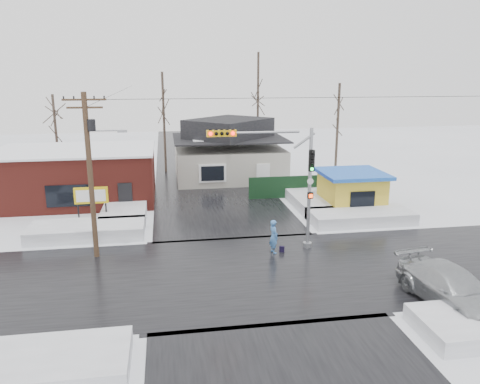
{
  "coord_description": "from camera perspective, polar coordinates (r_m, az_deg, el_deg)",
  "views": [
    {
      "loc": [
        -4.01,
        -21.78,
        9.98
      ],
      "look_at": [
        0.32,
        4.98,
        3.0
      ],
      "focal_mm": 35.0,
      "sensor_mm": 36.0,
      "label": 1
    }
  ],
  "objects": [
    {
      "name": "brick_building",
      "position": [
        39.22,
        -19.28,
        2.0
      ],
      "size": [
        12.2,
        8.2,
        4.12
      ],
      "color": "maroon",
      "rests_on": "ground"
    },
    {
      "name": "fence",
      "position": [
        38.38,
        6.96,
        0.65
      ],
      "size": [
        8.0,
        0.12,
        1.8
      ],
      "primitive_type": "cube",
      "color": "black",
      "rests_on": "ground"
    },
    {
      "name": "tree_far_right",
      "position": [
        44.83,
        11.94,
        10.53
      ],
      "size": [
        3.0,
        3.0,
        9.0
      ],
      "color": "#332821",
      "rests_on": "ground"
    },
    {
      "name": "snowbank_sw",
      "position": [
        18.33,
        -24.82,
        -18.73
      ],
      "size": [
        7.0,
        3.0,
        0.7
      ],
      "primitive_type": "cube",
      "color": "white",
      "rests_on": "ground"
    },
    {
      "name": "ground",
      "position": [
        24.29,
        1.14,
        -9.82
      ],
      "size": [
        120.0,
        120.0,
        0.0
      ],
      "primitive_type": "plane",
      "color": "white",
      "rests_on": "ground"
    },
    {
      "name": "road_ns",
      "position": [
        24.28,
        1.14,
        -9.8
      ],
      "size": [
        10.0,
        120.0,
        0.02
      ],
      "primitive_type": "cube",
      "color": "black",
      "rests_on": "ground"
    },
    {
      "name": "utility_pole",
      "position": [
        26.04,
        -17.71,
        2.98
      ],
      "size": [
        3.15,
        0.44,
        9.0
      ],
      "color": "#382619",
      "rests_on": "ground"
    },
    {
      "name": "snowbank_nw",
      "position": [
        30.74,
        -18.11,
        -4.46
      ],
      "size": [
        7.0,
        3.0,
        0.8
      ],
      "primitive_type": "cube",
      "color": "white",
      "rests_on": "ground"
    },
    {
      "name": "snowbank_ne",
      "position": [
        33.0,
        14.48,
        -2.91
      ],
      "size": [
        7.0,
        3.0,
        0.8
      ],
      "primitive_type": "cube",
      "color": "white",
      "rests_on": "ground"
    },
    {
      "name": "tree_far_west",
      "position": [
        46.99,
        -21.73,
        9.02
      ],
      "size": [
        3.0,
        3.0,
        8.0
      ],
      "color": "#332821",
      "rests_on": "ground"
    },
    {
      "name": "traffic_signal",
      "position": [
        26.14,
        5.28,
        2.37
      ],
      "size": [
        6.05,
        0.68,
        7.0
      ],
      "color": "gray",
      "rests_on": "ground"
    },
    {
      "name": "tree_far_left",
      "position": [
        47.82,
        -9.38,
        11.83
      ],
      "size": [
        3.0,
        3.0,
        10.0
      ],
      "color": "#332821",
      "rests_on": "ground"
    },
    {
      "name": "snowbank_nside_w",
      "position": [
        35.24,
        -13.72,
        -1.76
      ],
      "size": [
        3.0,
        8.0,
        0.8
      ],
      "primitive_type": "cube",
      "color": "white",
      "rests_on": "ground"
    },
    {
      "name": "kiosk",
      "position": [
        35.56,
        13.42,
        0.18
      ],
      "size": [
        4.6,
        4.6,
        2.88
      ],
      "color": "gold",
      "rests_on": "ground"
    },
    {
      "name": "tree_far_mid",
      "position": [
        50.77,
        2.23,
        13.94
      ],
      "size": [
        3.0,
        3.0,
        12.0
      ],
      "color": "#332821",
      "rests_on": "ground"
    },
    {
      "name": "road_ew",
      "position": [
        24.28,
        1.14,
        -9.8
      ],
      "size": [
        120.0,
        10.0,
        0.02
      ],
      "primitive_type": "cube",
      "color": "black",
      "rests_on": "ground"
    },
    {
      "name": "shopping_bag",
      "position": [
        26.9,
        5.13,
        -6.99
      ],
      "size": [
        0.3,
        0.23,
        0.35
      ],
      "primitive_type": "cube",
      "rotation": [
        0.0,
        0.0,
        -0.43
      ],
      "color": "black",
      "rests_on": "ground"
    },
    {
      "name": "pedestrian",
      "position": [
        26.53,
        4.12,
        -5.45
      ],
      "size": [
        0.62,
        0.8,
        1.94
      ],
      "primitive_type": "imported",
      "rotation": [
        0.0,
        0.0,
        1.81
      ],
      "color": "#437ABD",
      "rests_on": "ground"
    },
    {
      "name": "snowbank_nside_e",
      "position": [
        36.8,
        8.54,
        -0.81
      ],
      "size": [
        3.0,
        8.0,
        0.8
      ],
      "primitive_type": "cube",
      "color": "white",
      "rests_on": "ground"
    },
    {
      "name": "house",
      "position": [
        44.79,
        -1.37,
        4.98
      ],
      "size": [
        10.4,
        8.4,
        5.76
      ],
      "color": "#AFAB9E",
      "rests_on": "ground"
    },
    {
      "name": "marquee_sign",
      "position": [
        32.67,
        -17.69,
        -0.53
      ],
      "size": [
        2.2,
        0.21,
        2.55
      ],
      "color": "black",
      "rests_on": "ground"
    },
    {
      "name": "car",
      "position": [
        22.8,
        24.36,
        -10.59
      ],
      "size": [
        3.17,
        6.01,
        1.66
      ],
      "primitive_type": "imported",
      "rotation": [
        0.0,
        0.0,
        0.15
      ],
      "color": "#A8ACAF",
      "rests_on": "ground"
    }
  ]
}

